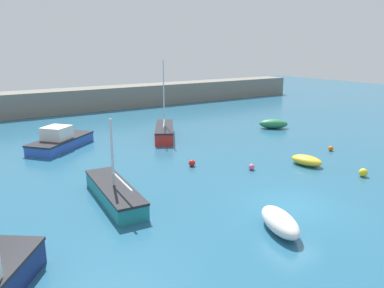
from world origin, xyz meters
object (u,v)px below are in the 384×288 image
rowboat_white_midwater (280,222)px  dinghy_near_pier (307,160)px  mooring_buoy_orange (331,148)px  sailboat_tall_mast (164,132)px  mooring_buoy_yellow (363,173)px  motorboat_with_cabin (60,141)px  sailboat_short_mast (114,193)px  open_tender_yellow (273,124)px  mooring_buoy_pink (252,167)px  mooring_buoy_red (192,163)px

rowboat_white_midwater → dinghy_near_pier: rowboat_white_midwater is taller
rowboat_white_midwater → mooring_buoy_orange: bearing=-40.5°
sailboat_tall_mast → mooring_buoy_yellow: size_ratio=12.80×
sailboat_tall_mast → mooring_buoy_orange: bearing=-111.1°
motorboat_with_cabin → sailboat_short_mast: sailboat_short_mast is taller
sailboat_short_mast → mooring_buoy_yellow: (13.66, -4.56, -0.19)m
mooring_buoy_yellow → sailboat_short_mast: bearing=161.5°
open_tender_yellow → mooring_buoy_pink: 12.72m
mooring_buoy_yellow → mooring_buoy_red: 10.29m
sailboat_tall_mast → sailboat_short_mast: (-8.48, -10.27, -0.09)m
mooring_buoy_orange → mooring_buoy_red: bearing=166.7°
rowboat_white_midwater → sailboat_short_mast: bearing=54.7°
dinghy_near_pier → mooring_buoy_yellow: 3.48m
mooring_buoy_yellow → mooring_buoy_orange: size_ratio=1.36×
motorboat_with_cabin → mooring_buoy_yellow: size_ratio=11.40×
mooring_buoy_red → sailboat_tall_mast: bearing=73.8°
motorboat_with_cabin → mooring_buoy_pink: motorboat_with_cabin is taller
rowboat_white_midwater → mooring_buoy_pink: rowboat_white_midwater is taller
sailboat_short_mast → open_tender_yellow: size_ratio=2.09×
dinghy_near_pier → mooring_buoy_yellow: bearing=8.0°
motorboat_with_cabin → mooring_buoy_orange: size_ratio=15.51×
sailboat_tall_mast → mooring_buoy_red: (-2.24, -7.69, -0.32)m
sailboat_short_mast → mooring_buoy_red: size_ratio=13.89×
sailboat_short_mast → open_tender_yellow: sailboat_short_mast is taller
sailboat_tall_mast → sailboat_short_mast: size_ratio=1.07×
motorboat_with_cabin → mooring_buoy_yellow: (13.38, -16.13, -0.36)m
sailboat_tall_mast → mooring_buoy_pink: (0.50, -10.31, -0.34)m
sailboat_short_mast → mooring_buoy_orange: sailboat_short_mast is taller
rowboat_white_midwater → sailboat_tall_mast: sailboat_tall_mast is taller
sailboat_short_mast → mooring_buoy_red: bearing=-63.1°
sailboat_tall_mast → mooring_buoy_red: sailboat_tall_mast is taller
sailboat_short_mast → rowboat_white_midwater: bearing=-141.2°
rowboat_white_midwater → sailboat_short_mast: sailboat_short_mast is taller
sailboat_short_mast → open_tender_yellow: 20.46m
rowboat_white_midwater → sailboat_short_mast: 8.12m
rowboat_white_midwater → open_tender_yellow: size_ratio=1.05×
mooring_buoy_orange → mooring_buoy_pink: 7.81m
sailboat_short_mast → sailboat_tall_mast: bearing=-35.0°
motorboat_with_cabin → dinghy_near_pier: 17.77m
sailboat_tall_mast → mooring_buoy_pink: 10.33m
open_tender_yellow → mooring_buoy_orange: (-2.04, -7.93, -0.25)m
mooring_buoy_red → sailboat_short_mast: bearing=-157.6°
motorboat_with_cabin → mooring_buoy_pink: 14.51m
rowboat_white_midwater → mooring_buoy_yellow: size_ratio=6.00×
sailboat_short_mast → mooring_buoy_orange: (16.79, 0.08, -0.26)m
rowboat_white_midwater → motorboat_with_cabin: motorboat_with_cabin is taller
mooring_buoy_pink → rowboat_white_midwater: bearing=-123.4°
open_tender_yellow → sailboat_tall_mast: bearing=-154.2°
sailboat_tall_mast → open_tender_yellow: size_ratio=2.25×
dinghy_near_pier → sailboat_tall_mast: bearing=-170.1°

